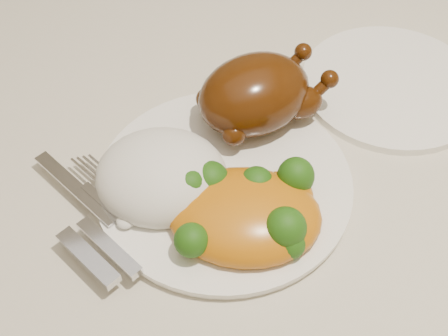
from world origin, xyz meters
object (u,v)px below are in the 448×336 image
object	(u,v)px
dining_table	(242,193)
dinner_plate	(224,184)
roast_chicken	(257,93)
side_plate	(392,86)

from	to	relation	value
dining_table	dinner_plate	xyz separation A→B (m)	(-0.04, -0.06, 0.11)
dinner_plate	roast_chicken	distance (m)	0.10
dining_table	side_plate	size ratio (longest dim) A/B	7.62
dining_table	roast_chicken	xyz separation A→B (m)	(0.02, 0.01, 0.15)
dining_table	dinner_plate	size ratio (longest dim) A/B	6.26
dinner_plate	roast_chicken	world-z (taller)	roast_chicken
side_plate	roast_chicken	world-z (taller)	roast_chicken
dining_table	roast_chicken	size ratio (longest dim) A/B	9.88
dining_table	side_plate	world-z (taller)	side_plate
dining_table	side_plate	distance (m)	0.22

